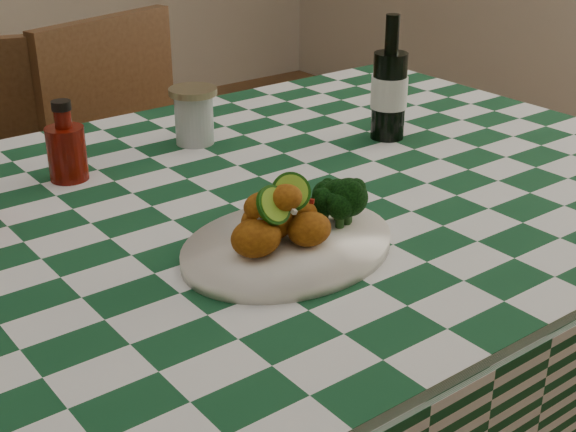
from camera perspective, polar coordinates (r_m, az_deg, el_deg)
dining_table at (r=1.46m, az=-3.68°, el=-13.32°), size 1.66×1.06×0.79m
plate at (r=1.10m, az=0.00°, el=-2.17°), size 0.34×0.28×0.02m
fried_chicken_pile at (r=1.08m, az=-0.45°, el=0.11°), size 0.13×0.10×0.08m
broccoli_side at (r=1.15m, az=3.58°, el=1.20°), size 0.08×0.08×0.06m
ketchup_bottle at (r=1.38m, az=-15.55°, el=5.18°), size 0.08×0.08×0.14m
mason_jar at (r=1.52m, az=-6.70°, el=7.08°), size 0.10×0.10×0.11m
beer_bottle at (r=1.53m, az=7.26°, el=9.72°), size 0.08×0.08×0.23m
wooden_chair_right at (r=2.04m, az=-8.39°, el=0.33°), size 0.53×0.54×0.92m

